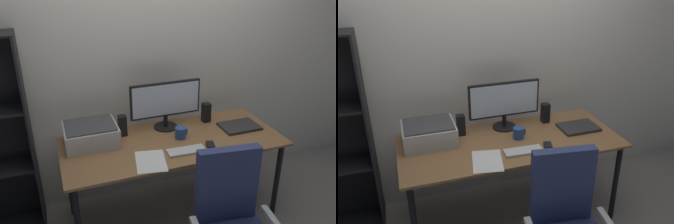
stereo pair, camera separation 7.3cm
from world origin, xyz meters
TOP-DOWN VIEW (x-y plane):
  - ground_plane at (0.00, 0.00)m, footprint 12.00×12.00m
  - back_wall at (0.00, 0.55)m, footprint 6.40×0.10m
  - desk at (0.00, 0.00)m, footprint 1.74×0.75m
  - monitor at (0.03, 0.23)m, footprint 0.60×0.20m
  - keyboard at (0.03, -0.20)m, footprint 0.30×0.12m
  - mouse at (0.23, -0.20)m, footprint 0.08×0.11m
  - coffee_mug at (0.07, 0.01)m, footprint 0.10×0.09m
  - laptop at (0.61, 0.02)m, footprint 0.32×0.23m
  - speaker_left at (-0.35, 0.23)m, footprint 0.06×0.07m
  - speaker_right at (0.40, 0.23)m, footprint 0.06×0.07m
  - printer at (-0.61, 0.18)m, footprint 0.40×0.34m
  - paper_sheet at (-0.26, -0.24)m, footprint 0.26×0.33m

SIDE VIEW (x-z plane):
  - ground_plane at x=0.00m, z-range 0.00..0.00m
  - desk at x=0.00m, z-range 0.29..1.03m
  - paper_sheet at x=-0.26m, z-range 0.74..0.74m
  - keyboard at x=0.03m, z-range 0.74..0.76m
  - laptop at x=0.61m, z-range 0.74..0.76m
  - mouse at x=0.23m, z-range 0.74..0.77m
  - coffee_mug at x=0.07m, z-range 0.74..0.83m
  - printer at x=-0.61m, z-range 0.74..0.90m
  - speaker_left at x=-0.35m, z-range 0.74..0.91m
  - speaker_right at x=0.40m, z-range 0.74..0.91m
  - monitor at x=0.03m, z-range 0.77..1.18m
  - back_wall at x=0.00m, z-range 0.00..2.60m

